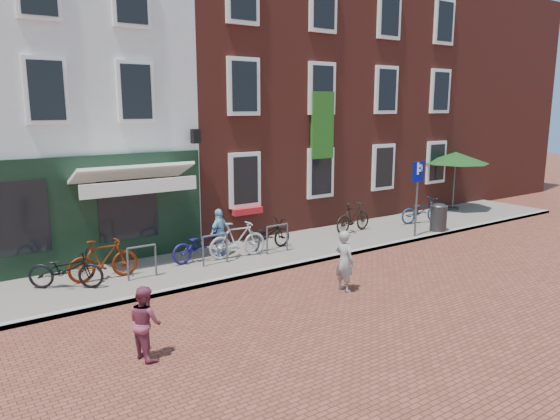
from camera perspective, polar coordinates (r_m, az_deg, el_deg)
ground at (r=13.95m, az=0.81°, el=-6.46°), size 80.00×80.00×0.00m
sidewalk at (r=15.66m, az=0.58°, el=-4.27°), size 24.00×3.00×0.10m
building_stucco at (r=18.00m, az=-26.58°, el=10.92°), size 8.00×8.00×9.00m
building_brick_mid at (r=20.30m, az=-6.30°, el=13.33°), size 6.00×8.00×10.00m
building_brick_right at (r=23.77m, az=6.83°, el=13.01°), size 6.00×8.00×10.00m
filler_right at (r=28.49m, az=16.82°, el=11.31°), size 7.00×8.00×9.00m
litter_bin at (r=18.40m, az=16.84°, el=-0.59°), size 0.55×0.55×1.01m
parking_sign at (r=17.23m, az=14.69°, el=2.60°), size 0.50×0.08×2.43m
parasol at (r=22.21m, az=18.54°, el=5.64°), size 2.63×2.63×2.43m
woman at (r=12.27m, az=7.01°, el=-5.51°), size 0.39×0.55×1.44m
boy at (r=9.38m, az=-14.43°, el=-11.72°), size 0.58×0.70×1.28m
cafe_person at (r=14.76m, az=-6.58°, el=-2.43°), size 0.85×0.62×1.34m
bicycle_0 at (r=13.11m, az=-22.24°, el=-5.97°), size 1.77×1.45×0.91m
bicycle_1 at (r=13.41m, az=-18.63°, el=-5.11°), size 1.69×0.54×1.00m
bicycle_2 at (r=14.40m, az=-8.62°, el=-3.72°), size 1.76×0.73×0.91m
bicycle_3 at (r=14.60m, az=-4.63°, el=-3.23°), size 1.72×0.67×1.00m
bicycle_4 at (r=15.28m, az=-1.41°, el=-2.73°), size 1.79×0.82×0.91m
bicycle_5 at (r=17.59m, az=7.96°, el=-0.79°), size 1.72×0.70×1.00m
bicycle_6 at (r=19.51m, az=15.09°, el=-0.04°), size 1.80×0.91×0.91m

